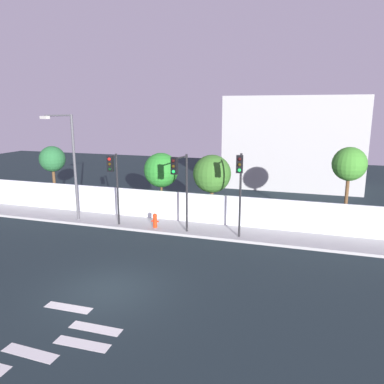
{
  "coord_description": "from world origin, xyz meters",
  "views": [
    {
      "loc": [
        7.32,
        -11.9,
        7.06
      ],
      "look_at": [
        1.4,
        6.5,
        2.73
      ],
      "focal_mm": 35.02,
      "sensor_mm": 36.0,
      "label": 1
    }
  ],
  "objects_px": {
    "traffic_light_center": "(240,178)",
    "roadside_tree_midleft": "(161,170)",
    "street_lamp_curbside": "(70,159)",
    "traffic_light_left": "(113,175)",
    "roadside_tree_midright": "(212,174)",
    "fire_hydrant": "(155,220)",
    "roadside_tree_rightmost": "(349,165)",
    "traffic_light_right": "(180,178)",
    "roadside_tree_leftmost": "(52,159)"
  },
  "relations": [
    {
      "from": "traffic_light_center",
      "to": "roadside_tree_midleft",
      "type": "distance_m",
      "value": 6.7
    },
    {
      "from": "street_lamp_curbside",
      "to": "roadside_tree_midleft",
      "type": "height_order",
      "value": "street_lamp_curbside"
    },
    {
      "from": "traffic_light_left",
      "to": "roadside_tree_midright",
      "type": "height_order",
      "value": "traffic_light_left"
    },
    {
      "from": "fire_hydrant",
      "to": "roadside_tree_rightmost",
      "type": "height_order",
      "value": "roadside_tree_rightmost"
    },
    {
      "from": "traffic_light_right",
      "to": "roadside_tree_leftmost",
      "type": "xyz_separation_m",
      "value": [
        -11.0,
        3.64,
        0.06
      ]
    },
    {
      "from": "traffic_light_right",
      "to": "fire_hydrant",
      "type": "height_order",
      "value": "traffic_light_right"
    },
    {
      "from": "traffic_light_left",
      "to": "roadside_tree_rightmost",
      "type": "relative_size",
      "value": 0.87
    },
    {
      "from": "traffic_light_right",
      "to": "roadside_tree_leftmost",
      "type": "bearing_deg",
      "value": 161.71
    },
    {
      "from": "roadside_tree_rightmost",
      "to": "traffic_light_right",
      "type": "bearing_deg",
      "value": -157.31
    },
    {
      "from": "street_lamp_curbside",
      "to": "roadside_tree_midleft",
      "type": "bearing_deg",
      "value": 31.5
    },
    {
      "from": "street_lamp_curbside",
      "to": "roadside_tree_rightmost",
      "type": "height_order",
      "value": "street_lamp_curbside"
    },
    {
      "from": "street_lamp_curbside",
      "to": "roadside_tree_rightmost",
      "type": "xyz_separation_m",
      "value": [
        16.07,
        2.92,
        -0.06
      ]
    },
    {
      "from": "roadside_tree_midleft",
      "to": "roadside_tree_midright",
      "type": "xyz_separation_m",
      "value": [
        3.43,
        0.0,
        -0.07
      ]
    },
    {
      "from": "roadside_tree_leftmost",
      "to": "roadside_tree_rightmost",
      "type": "distance_m",
      "value": 19.71
    },
    {
      "from": "traffic_light_right",
      "to": "street_lamp_curbside",
      "type": "distance_m",
      "value": 7.43
    },
    {
      "from": "traffic_light_left",
      "to": "roadside_tree_rightmost",
      "type": "bearing_deg",
      "value": 14.83
    },
    {
      "from": "traffic_light_left",
      "to": "fire_hydrant",
      "type": "relative_size",
      "value": 5.04
    },
    {
      "from": "traffic_light_left",
      "to": "traffic_light_right",
      "type": "xyz_separation_m",
      "value": [
        4.17,
        -0.23,
        0.11
      ]
    },
    {
      "from": "fire_hydrant",
      "to": "roadside_tree_midright",
      "type": "xyz_separation_m",
      "value": [
        2.73,
        2.76,
        2.44
      ]
    },
    {
      "from": "traffic_light_left",
      "to": "traffic_light_center",
      "type": "distance_m",
      "value": 7.36
    },
    {
      "from": "traffic_light_center",
      "to": "traffic_light_right",
      "type": "bearing_deg",
      "value": -174.61
    },
    {
      "from": "roadside_tree_midright",
      "to": "traffic_light_right",
      "type": "bearing_deg",
      "value": -102.71
    },
    {
      "from": "traffic_light_right",
      "to": "roadside_tree_rightmost",
      "type": "distance_m",
      "value": 9.44
    },
    {
      "from": "roadside_tree_rightmost",
      "to": "roadside_tree_midleft",
      "type": "bearing_deg",
      "value": 180.0
    },
    {
      "from": "traffic_light_left",
      "to": "roadside_tree_midright",
      "type": "bearing_deg",
      "value": 34.33
    },
    {
      "from": "roadside_tree_rightmost",
      "to": "roadside_tree_midright",
      "type": "bearing_deg",
      "value": 180.0
    },
    {
      "from": "traffic_light_center",
      "to": "traffic_light_right",
      "type": "xyz_separation_m",
      "value": [
        -3.19,
        -0.3,
        -0.08
      ]
    },
    {
      "from": "roadside_tree_midright",
      "to": "roadside_tree_rightmost",
      "type": "relative_size",
      "value": 0.85
    },
    {
      "from": "street_lamp_curbside",
      "to": "traffic_light_center",
      "type": "bearing_deg",
      "value": -2.28
    },
    {
      "from": "traffic_light_center",
      "to": "street_lamp_curbside",
      "type": "height_order",
      "value": "street_lamp_curbside"
    },
    {
      "from": "traffic_light_right",
      "to": "roadside_tree_leftmost",
      "type": "distance_m",
      "value": 11.59
    },
    {
      "from": "traffic_light_center",
      "to": "roadside_tree_midright",
      "type": "xyz_separation_m",
      "value": [
        -2.37,
        3.34,
        -0.45
      ]
    },
    {
      "from": "roadside_tree_midleft",
      "to": "roadside_tree_rightmost",
      "type": "bearing_deg",
      "value": -0.0
    },
    {
      "from": "street_lamp_curbside",
      "to": "roadside_tree_midright",
      "type": "relative_size",
      "value": 1.54
    },
    {
      "from": "traffic_light_left",
      "to": "traffic_light_right",
      "type": "height_order",
      "value": "traffic_light_right"
    },
    {
      "from": "traffic_light_center",
      "to": "roadside_tree_midright",
      "type": "relative_size",
      "value": 1.08
    },
    {
      "from": "traffic_light_center",
      "to": "roadside_tree_rightmost",
      "type": "height_order",
      "value": "roadside_tree_rightmost"
    },
    {
      "from": "traffic_light_left",
      "to": "traffic_light_right",
      "type": "distance_m",
      "value": 4.18
    },
    {
      "from": "fire_hydrant",
      "to": "roadside_tree_rightmost",
      "type": "bearing_deg",
      "value": 14.58
    },
    {
      "from": "roadside_tree_midleft",
      "to": "roadside_tree_midright",
      "type": "relative_size",
      "value": 1.0
    },
    {
      "from": "street_lamp_curbside",
      "to": "roadside_tree_rightmost",
      "type": "distance_m",
      "value": 16.33
    },
    {
      "from": "traffic_light_left",
      "to": "street_lamp_curbside",
      "type": "distance_m",
      "value": 3.32
    },
    {
      "from": "traffic_light_center",
      "to": "fire_hydrant",
      "type": "bearing_deg",
      "value": 173.54
    },
    {
      "from": "traffic_light_right",
      "to": "roadside_tree_midleft",
      "type": "bearing_deg",
      "value": 125.65
    },
    {
      "from": "traffic_light_right",
      "to": "street_lamp_curbside",
      "type": "bearing_deg",
      "value": 174.41
    },
    {
      "from": "traffic_light_center",
      "to": "traffic_light_right",
      "type": "height_order",
      "value": "traffic_light_center"
    },
    {
      "from": "street_lamp_curbside",
      "to": "fire_hydrant",
      "type": "xyz_separation_m",
      "value": [
        5.46,
        0.16,
        -3.45
      ]
    },
    {
      "from": "fire_hydrant",
      "to": "roadside_tree_midright",
      "type": "distance_m",
      "value": 4.59
    },
    {
      "from": "traffic_light_left",
      "to": "traffic_light_center",
      "type": "height_order",
      "value": "traffic_light_center"
    },
    {
      "from": "traffic_light_left",
      "to": "traffic_light_right",
      "type": "relative_size",
      "value": 0.97
    }
  ]
}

